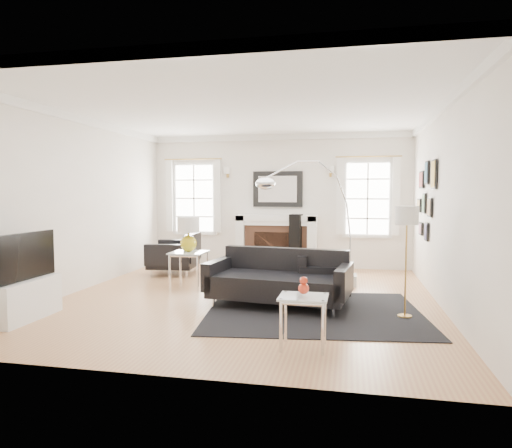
% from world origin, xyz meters
% --- Properties ---
extents(floor, '(6.00, 6.00, 0.00)m').
position_xyz_m(floor, '(0.00, 0.00, 0.00)').
color(floor, '#AD7048').
rests_on(floor, ground).
extents(back_wall, '(5.50, 0.04, 2.80)m').
position_xyz_m(back_wall, '(0.00, 3.00, 1.40)').
color(back_wall, white).
rests_on(back_wall, floor).
extents(front_wall, '(5.50, 0.04, 2.80)m').
position_xyz_m(front_wall, '(0.00, -3.00, 1.40)').
color(front_wall, white).
rests_on(front_wall, floor).
extents(left_wall, '(0.04, 6.00, 2.80)m').
position_xyz_m(left_wall, '(-2.75, 0.00, 1.40)').
color(left_wall, white).
rests_on(left_wall, floor).
extents(right_wall, '(0.04, 6.00, 2.80)m').
position_xyz_m(right_wall, '(2.75, 0.00, 1.40)').
color(right_wall, white).
rests_on(right_wall, floor).
extents(ceiling, '(5.50, 6.00, 0.02)m').
position_xyz_m(ceiling, '(0.00, 0.00, 2.80)').
color(ceiling, white).
rests_on(ceiling, back_wall).
extents(crown_molding, '(5.50, 6.00, 0.12)m').
position_xyz_m(crown_molding, '(0.00, 0.00, 2.74)').
color(crown_molding, white).
rests_on(crown_molding, back_wall).
extents(fireplace, '(1.70, 0.69, 1.11)m').
position_xyz_m(fireplace, '(0.00, 2.79, 0.54)').
color(fireplace, white).
rests_on(fireplace, floor).
extents(mantel_mirror, '(1.05, 0.07, 0.75)m').
position_xyz_m(mantel_mirror, '(0.00, 2.95, 1.65)').
color(mantel_mirror, black).
rests_on(mantel_mirror, back_wall).
extents(window_left, '(1.24, 0.15, 1.62)m').
position_xyz_m(window_left, '(-1.85, 2.95, 1.46)').
color(window_left, white).
rests_on(window_left, back_wall).
extents(window_right, '(1.24, 0.15, 1.62)m').
position_xyz_m(window_right, '(1.85, 2.95, 1.46)').
color(window_right, white).
rests_on(window_right, back_wall).
extents(gallery_wall, '(0.04, 1.73, 1.29)m').
position_xyz_m(gallery_wall, '(2.72, 1.30, 1.53)').
color(gallery_wall, black).
rests_on(gallery_wall, right_wall).
extents(tv_unit, '(0.35, 1.00, 1.09)m').
position_xyz_m(tv_unit, '(-2.44, -1.70, 0.33)').
color(tv_unit, white).
rests_on(tv_unit, floor).
extents(area_rug, '(3.05, 2.64, 0.01)m').
position_xyz_m(area_rug, '(1.05, -0.62, 0.01)').
color(area_rug, black).
rests_on(area_rug, floor).
extents(sofa, '(2.05, 1.14, 0.64)m').
position_xyz_m(sofa, '(0.55, -0.34, 0.35)').
color(sofa, black).
rests_on(sofa, floor).
extents(armchair_left, '(0.96, 1.05, 0.65)m').
position_xyz_m(armchair_left, '(-1.78, 1.69, 0.36)').
color(armchair_left, black).
rests_on(armchair_left, floor).
extents(armchair_right, '(0.84, 0.91, 0.56)m').
position_xyz_m(armchair_right, '(1.08, 0.17, 0.31)').
color(armchair_right, black).
rests_on(armchair_right, floor).
extents(coffee_table, '(0.94, 0.94, 0.42)m').
position_xyz_m(coffee_table, '(0.71, 1.17, 0.39)').
color(coffee_table, silver).
rests_on(coffee_table, floor).
extents(side_table_left, '(0.55, 0.55, 0.61)m').
position_xyz_m(side_table_left, '(-1.08, 0.46, 0.50)').
color(side_table_left, silver).
rests_on(side_table_left, floor).
extents(nesting_table, '(0.49, 0.41, 0.54)m').
position_xyz_m(nesting_table, '(1.05, -2.05, 0.42)').
color(nesting_table, silver).
rests_on(nesting_table, floor).
extents(gourd_lamp, '(0.36, 0.36, 0.58)m').
position_xyz_m(gourd_lamp, '(-1.08, 0.46, 0.94)').
color(gourd_lamp, gold).
rests_on(gourd_lamp, side_table_left).
extents(orange_vase, '(0.11, 0.11, 0.18)m').
position_xyz_m(orange_vase, '(1.05, -2.05, 0.64)').
color(orange_vase, red).
rests_on(orange_vase, nesting_table).
extents(arc_floor_lamp, '(1.53, 1.42, 2.17)m').
position_xyz_m(arc_floor_lamp, '(0.88, 0.72, 1.17)').
color(arc_floor_lamp, white).
rests_on(arc_floor_lamp, floor).
extents(stick_floor_lamp, '(0.29, 0.29, 1.41)m').
position_xyz_m(stick_floor_lamp, '(2.20, -0.64, 1.22)').
color(stick_floor_lamp, '#AB833B').
rests_on(stick_floor_lamp, floor).
extents(speaker_tower, '(0.27, 0.27, 1.14)m').
position_xyz_m(speaker_tower, '(0.43, 2.65, 0.57)').
color(speaker_tower, black).
rests_on(speaker_tower, floor).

